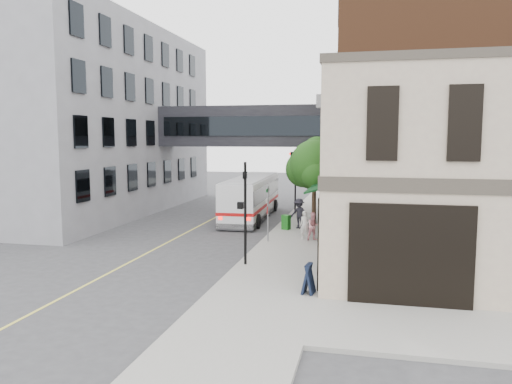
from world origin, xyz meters
The scene contains 17 objects.
ground centered at (0.00, 0.00, 0.00)m, with size 120.00×120.00×0.00m, color #38383A.
sidewalk_main centered at (2.00, 14.00, 0.07)m, with size 4.00×60.00×0.15m, color gray.
corner_building centered at (8.97, 2.00, 4.21)m, with size 10.19×8.12×8.45m.
brick_building centered at (9.98, 15.00, 6.99)m, with size 13.76×18.00×14.00m.
opposite_building centered at (-17.00, 16.00, 7.00)m, with size 14.00×24.00×14.00m, color slate.
skyway_bridge centered at (-3.00, 18.00, 6.50)m, with size 14.00×3.18×3.00m.
traffic_signal_near centered at (0.37, 2.00, 2.98)m, with size 0.44×0.22×4.60m.
traffic_signal_far centered at (0.26, 17.00, 3.34)m, with size 0.53×0.28×4.50m.
street_sign_pole centered at (0.39, 7.00, 1.93)m, with size 0.08×0.75×3.00m.
street_tree centered at (2.19, 13.22, 3.91)m, with size 3.80×3.20×5.60m.
lane_marking centered at (-5.00, 10.00, 0.01)m, with size 0.12×40.00×0.01m, color #D8CC4C.
bus centered at (-2.43, 15.06, 1.60)m, with size 2.90×10.70×2.86m.
pedestrian_a centered at (2.27, 7.97, 0.93)m, with size 0.57×0.37×1.56m, color silver.
pedestrian_b centered at (2.77, 7.78, 0.91)m, with size 0.74×0.57×1.52m, color pink.
pedestrian_c centered at (1.51, 11.07, 1.07)m, with size 1.19×0.68×1.84m, color black.
newspaper_box centered at (0.79, 10.58, 0.59)m, with size 0.44×0.39×0.89m, color #155E15.
sandwich_board centered at (3.60, -1.50, 0.69)m, with size 0.39×0.61×1.09m, color black.
Camera 1 is at (5.62, -18.82, 5.73)m, focal length 35.00 mm.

